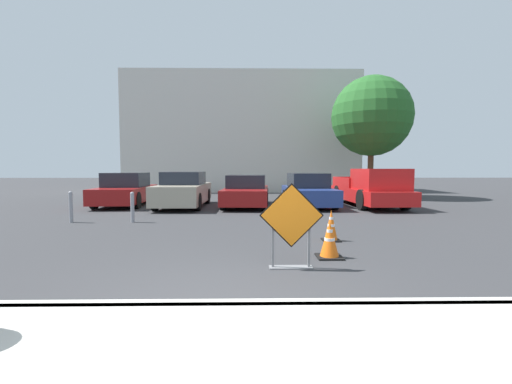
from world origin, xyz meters
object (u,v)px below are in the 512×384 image
(pickup_truck, at_px, (371,189))
(bollard_second, at_px, (71,206))
(parked_car_nearest, at_px, (126,190))
(bollard_nearest, at_px, (132,206))
(parked_car_fourth, at_px, (308,191))
(parked_car_second, at_px, (184,190))
(parked_car_third, at_px, (246,192))
(road_closed_sign, at_px, (291,223))
(traffic_cone_second, at_px, (331,226))
(traffic_cone_nearest, at_px, (330,240))

(pickup_truck, xyz_separation_m, bollard_second, (-10.61, -4.20, -0.24))
(parked_car_nearest, xyz_separation_m, bollard_nearest, (1.96, -4.89, -0.18))
(parked_car_fourth, height_order, bollard_nearest, parked_car_fourth)
(parked_car_fourth, bearing_deg, parked_car_second, 0.47)
(pickup_truck, bearing_deg, parked_car_third, -4.03)
(parked_car_second, distance_m, bollard_second, 4.98)
(road_closed_sign, relative_size, bollard_second, 1.47)
(parked_car_fourth, bearing_deg, bollard_second, 27.64)
(parked_car_second, bearing_deg, road_closed_sign, 111.17)
(traffic_cone_second, xyz_separation_m, parked_car_nearest, (-7.35, 7.63, 0.33))
(bollard_nearest, bearing_deg, bollard_second, 180.00)
(parked_car_second, xyz_separation_m, parked_car_third, (2.68, 0.17, -0.07))
(bollard_nearest, bearing_deg, pickup_truck, 25.63)
(bollard_nearest, bearing_deg, traffic_cone_nearest, -39.94)
(bollard_second, bearing_deg, traffic_cone_second, -20.74)
(parked_car_third, relative_size, parked_car_fourth, 0.99)
(traffic_cone_nearest, relative_size, traffic_cone_second, 0.96)
(parked_car_second, height_order, bollard_second, parked_car_second)
(parked_car_nearest, relative_size, parked_car_fourth, 0.98)
(bollard_second, bearing_deg, traffic_cone_nearest, -31.47)
(road_closed_sign, distance_m, pickup_truck, 10.16)
(parked_car_nearest, distance_m, parked_car_third, 5.38)
(road_closed_sign, xyz_separation_m, parked_car_fourth, (1.84, 9.35, -0.10))
(road_closed_sign, height_order, parked_car_second, parked_car_second)
(road_closed_sign, xyz_separation_m, traffic_cone_nearest, (0.78, 0.69, -0.43))
(bollard_nearest, distance_m, bollard_second, 1.85)
(road_closed_sign, bearing_deg, bollard_nearest, 130.88)
(parked_car_second, height_order, parked_car_third, parked_car_second)
(traffic_cone_nearest, distance_m, parked_car_nearest, 11.46)
(pickup_truck, xyz_separation_m, bollard_nearest, (-8.76, -4.20, -0.25))
(road_closed_sign, height_order, parked_car_third, road_closed_sign)
(pickup_truck, bearing_deg, bollard_nearest, 23.98)
(parked_car_third, xyz_separation_m, parked_car_fourth, (2.67, 0.04, 0.02))
(traffic_cone_nearest, bearing_deg, traffic_cone_second, 75.60)
(traffic_cone_second, relative_size, bollard_nearest, 0.75)
(parked_car_nearest, height_order, parked_car_third, parked_car_nearest)
(parked_car_second, distance_m, parked_car_third, 2.68)
(traffic_cone_second, height_order, parked_car_fourth, parked_car_fourth)
(road_closed_sign, xyz_separation_m, parked_car_second, (-3.51, 9.15, -0.05))
(parked_car_third, xyz_separation_m, pickup_truck, (5.36, -0.22, 0.10))
(traffic_cone_nearest, bearing_deg, pickup_truck, 65.96)
(parked_car_fourth, distance_m, bollard_nearest, 7.54)
(parked_car_fourth, height_order, pickup_truck, pickup_truck)
(traffic_cone_second, xyz_separation_m, bollard_second, (-7.24, 2.74, 0.16))
(traffic_cone_second, xyz_separation_m, parked_car_second, (-4.67, 7.00, 0.36))
(traffic_cone_nearest, xyz_separation_m, parked_car_nearest, (-6.97, 9.09, 0.34))
(traffic_cone_nearest, xyz_separation_m, parked_car_second, (-4.29, 8.46, 0.38))
(road_closed_sign, xyz_separation_m, traffic_cone_second, (1.16, 2.15, -0.41))
(traffic_cone_second, relative_size, bollard_second, 0.74)
(pickup_truck, height_order, bollard_second, pickup_truck)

